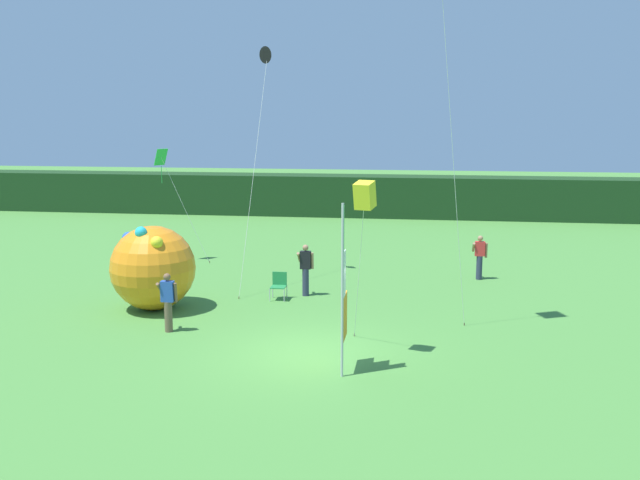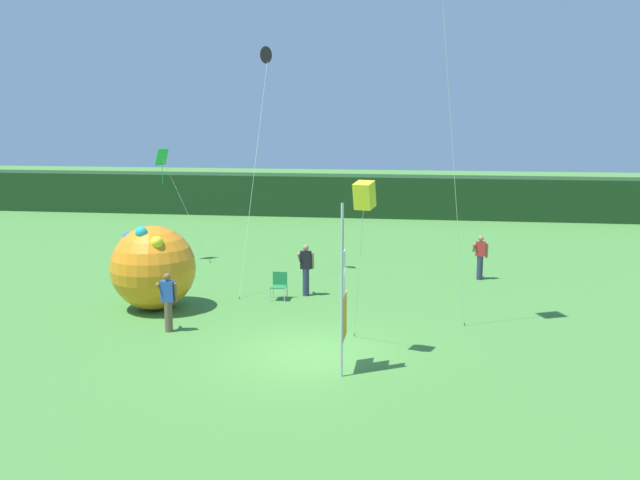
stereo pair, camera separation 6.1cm
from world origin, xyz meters
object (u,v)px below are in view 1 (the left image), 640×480
inflatable_balloon (153,268)px  kite_black_delta_2 (267,57)px  folding_chair (279,284)px  banner_flag (344,292)px  person_near_banner (306,268)px  person_mid_field (168,301)px  person_far_left (480,256)px  kite_green_diamond_1 (163,163)px  kite_yellow_box_0 (365,196)px

inflatable_balloon → kite_black_delta_2: size_ratio=0.32×
folding_chair → banner_flag: bearing=-66.0°
person_near_banner → inflatable_balloon: bearing=-152.4°
person_near_banner → kite_black_delta_2: 7.93m
person_mid_field → folding_chair: 4.61m
person_far_left → kite_black_delta_2: (-7.82, -0.31, 7.19)m
banner_flag → person_mid_field: 5.85m
banner_flag → kite_black_delta_2: kite_black_delta_2 is taller
person_near_banner → folding_chair: size_ratio=1.96×
folding_chair → kite_green_diamond_1: bearing=137.8°
kite_yellow_box_0 → banner_flag: bearing=-108.4°
person_near_banner → folding_chair: person_near_banner is taller
person_far_left → banner_flag: bearing=-111.0°
kite_green_diamond_1 → inflatable_balloon: bearing=-72.9°
person_far_left → kite_yellow_box_0: bearing=-111.3°
person_far_left → kite_yellow_box_0: kite_yellow_box_0 is taller
person_mid_field → kite_black_delta_2: (1.30, 7.44, 7.17)m
person_far_left → kite_green_diamond_1: bearing=173.5°
person_mid_field → kite_black_delta_2: bearing=80.1°
banner_flag → kite_black_delta_2: 12.27m
kite_green_diamond_1 → kite_black_delta_2: kite_black_delta_2 is taller
banner_flag → kite_yellow_box_0: bearing=71.6°
person_near_banner → person_mid_field: (-3.16, -4.50, -0.04)m
banner_flag → folding_chair: (-2.84, 6.38, -1.44)m
kite_black_delta_2 → folding_chair: bearing=-73.2°
person_mid_field → kite_yellow_box_0: bearing=-13.3°
person_near_banner → kite_green_diamond_1: 8.67m
person_far_left → inflatable_balloon: bearing=-151.8°
inflatable_balloon → folding_chair: (3.63, 1.75, -0.81)m
folding_chair → kite_black_delta_2: kite_black_delta_2 is taller
kite_green_diamond_1 → banner_flag: bearing=-53.4°
banner_flag → kite_black_delta_2: bearing=111.5°
folding_chair → person_near_banner: bearing=35.2°
banner_flag → folding_chair: bearing=114.0°
person_near_banner → folding_chair: bearing=-144.8°
person_mid_field → kite_black_delta_2: 10.42m
banner_flag → kite_yellow_box_0: (0.38, 1.13, 2.13)m
folding_chair → kite_black_delta_2: (-1.06, 3.51, 7.55)m
kite_black_delta_2 → kite_yellow_box_0: bearing=-64.0°
folding_chair → kite_black_delta_2: bearing=106.8°
person_near_banner → kite_green_diamond_1: (-6.59, 4.68, 3.14)m
kite_green_diamond_1 → kite_black_delta_2: bearing=-20.2°
kite_yellow_box_0 → person_mid_field: bearing=166.7°
folding_chair → kite_black_delta_2: size_ratio=0.11×
person_near_banner → kite_yellow_box_0: bearing=-67.4°
person_mid_field → person_far_left: person_mid_field is taller
inflatable_balloon → folding_chair: inflatable_balloon is taller
kite_green_diamond_1 → kite_black_delta_2: 6.42m
person_far_left → folding_chair: bearing=-150.5°
inflatable_balloon → kite_black_delta_2: (2.57, 5.26, 6.74)m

